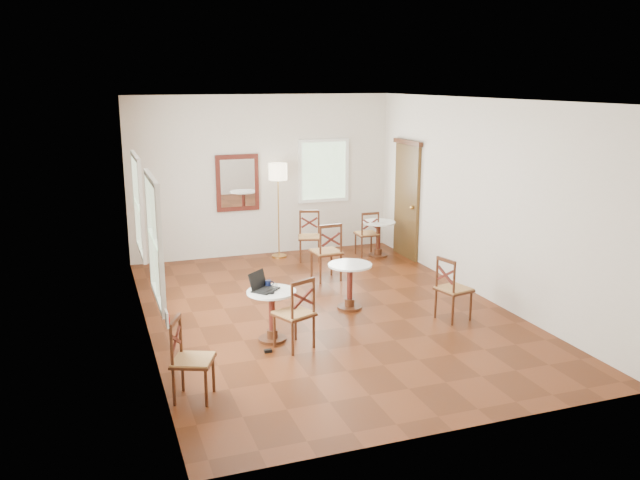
% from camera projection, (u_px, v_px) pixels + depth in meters
% --- Properties ---
extents(ground, '(7.00, 7.00, 0.00)m').
position_uv_depth(ground, '(327.00, 312.00, 9.48)').
color(ground, '#56240E').
rests_on(ground, ground).
extents(room_shell, '(5.02, 7.02, 3.01)m').
position_uv_depth(room_shell, '(317.00, 180.00, 9.26)').
color(room_shell, beige).
rests_on(room_shell, ground).
extents(cafe_table_near, '(0.63, 0.63, 0.67)m').
position_uv_depth(cafe_table_near, '(272.00, 310.00, 8.35)').
color(cafe_table_near, '#452211').
rests_on(cafe_table_near, ground).
extents(cafe_table_mid, '(0.64, 0.64, 0.67)m').
position_uv_depth(cafe_table_mid, '(350.00, 281.00, 9.53)').
color(cafe_table_mid, '#452211').
rests_on(cafe_table_mid, ground).
extents(cafe_table_back, '(0.63, 0.63, 0.67)m').
position_uv_depth(cafe_table_back, '(378.00, 235.00, 12.38)').
color(cafe_table_back, '#452211').
rests_on(cafe_table_back, ground).
extents(chair_near_a, '(0.56, 0.56, 0.92)m').
position_uv_depth(chair_near_a, '(295.00, 313.00, 8.10)').
color(chair_near_a, '#452211').
rests_on(chair_near_a, ground).
extents(chair_near_b, '(0.54, 0.54, 0.89)m').
position_uv_depth(chair_near_b, '(191.00, 359.00, 6.80)').
color(chair_near_b, '#452211').
rests_on(chair_near_b, ground).
extents(chair_mid_a, '(0.49, 0.49, 0.98)m').
position_uv_depth(chair_mid_a, '(327.00, 252.00, 10.88)').
color(chair_mid_a, '#452211').
rests_on(chair_mid_a, ground).
extents(chair_mid_b, '(0.50, 0.50, 0.90)m').
position_uv_depth(chair_mid_b, '(453.00, 289.00, 9.08)').
color(chair_mid_b, '#452211').
rests_on(chair_mid_b, ground).
extents(chair_back_a, '(0.41, 0.41, 0.86)m').
position_uv_depth(chair_back_a, '(367.00, 234.00, 12.42)').
color(chair_back_a, '#452211').
rests_on(chair_back_a, ground).
extents(chair_back_b, '(0.53, 0.53, 0.91)m').
position_uv_depth(chair_back_b, '(310.00, 236.00, 12.09)').
color(chair_back_b, '#452211').
rests_on(chair_back_b, ground).
extents(floor_lamp, '(0.34, 0.34, 1.77)m').
position_uv_depth(floor_lamp, '(278.00, 178.00, 12.07)').
color(floor_lamp, '#BF8C3F').
rests_on(floor_lamp, ground).
extents(laptop, '(0.42, 0.42, 0.23)m').
position_uv_depth(laptop, '(262.00, 286.00, 8.32)').
color(laptop, black).
rests_on(laptop, cafe_table_near).
extents(mouse, '(0.10, 0.08, 0.03)m').
position_uv_depth(mouse, '(271.00, 293.00, 8.17)').
color(mouse, black).
rests_on(mouse, cafe_table_near).
extents(navy_mug, '(0.11, 0.08, 0.09)m').
position_uv_depth(navy_mug, '(268.00, 284.00, 8.44)').
color(navy_mug, black).
rests_on(navy_mug, cafe_table_near).
extents(water_glass, '(0.06, 0.06, 0.10)m').
position_uv_depth(water_glass, '(275.00, 287.00, 8.26)').
color(water_glass, white).
rests_on(water_glass, cafe_table_near).
extents(power_adapter, '(0.09, 0.06, 0.04)m').
position_uv_depth(power_adapter, '(268.00, 351.00, 8.07)').
color(power_adapter, black).
rests_on(power_adapter, ground).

